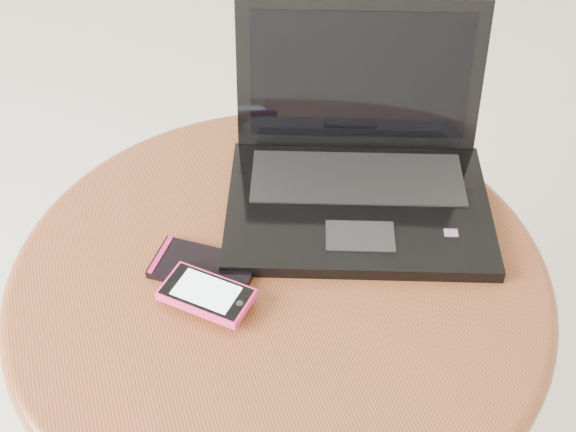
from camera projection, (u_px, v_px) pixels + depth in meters
name	position (u px, v px, depth m)	size (l,w,h in m)	color
table	(280.00, 328.00, 1.03)	(0.69, 0.69, 0.55)	#532816
laptop	(358.00, 168.00, 1.03)	(0.43, 0.40, 0.23)	black
phone_black	(203.00, 268.00, 0.95)	(0.14, 0.13, 0.01)	black
phone_pink	(207.00, 294.00, 0.90)	(0.12, 0.12, 0.01)	#FF2B77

